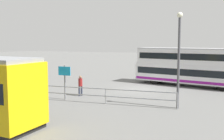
{
  "coord_description": "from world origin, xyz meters",
  "views": [
    {
      "loc": [
        -6.35,
        22.83,
        4.27
      ],
      "look_at": [
        1.25,
        3.95,
        2.1
      ],
      "focal_mm": 42.31,
      "sensor_mm": 36.0,
      "label": 1
    }
  ],
  "objects_px": {
    "street_lamp": "(179,52)",
    "info_sign": "(65,76)",
    "pedestrian_near_railing": "(80,84)",
    "double_decker_bus": "(192,67)"
  },
  "relations": [
    {
      "from": "pedestrian_near_railing",
      "to": "street_lamp",
      "type": "relative_size",
      "value": 0.26
    },
    {
      "from": "info_sign",
      "to": "street_lamp",
      "type": "relative_size",
      "value": 0.42
    },
    {
      "from": "pedestrian_near_railing",
      "to": "street_lamp",
      "type": "height_order",
      "value": "street_lamp"
    },
    {
      "from": "pedestrian_near_railing",
      "to": "double_decker_bus",
      "type": "bearing_deg",
      "value": -133.26
    },
    {
      "from": "info_sign",
      "to": "street_lamp",
      "type": "distance_m",
      "value": 8.36
    },
    {
      "from": "pedestrian_near_railing",
      "to": "info_sign",
      "type": "height_order",
      "value": "info_sign"
    },
    {
      "from": "double_decker_bus",
      "to": "pedestrian_near_railing",
      "type": "xyz_separation_m",
      "value": [
        7.74,
        8.22,
        -0.97
      ]
    },
    {
      "from": "double_decker_bus",
      "to": "pedestrian_near_railing",
      "type": "bearing_deg",
      "value": 46.74
    },
    {
      "from": "pedestrian_near_railing",
      "to": "info_sign",
      "type": "distance_m",
      "value": 1.89
    },
    {
      "from": "street_lamp",
      "to": "info_sign",
      "type": "bearing_deg",
      "value": 3.56
    }
  ]
}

